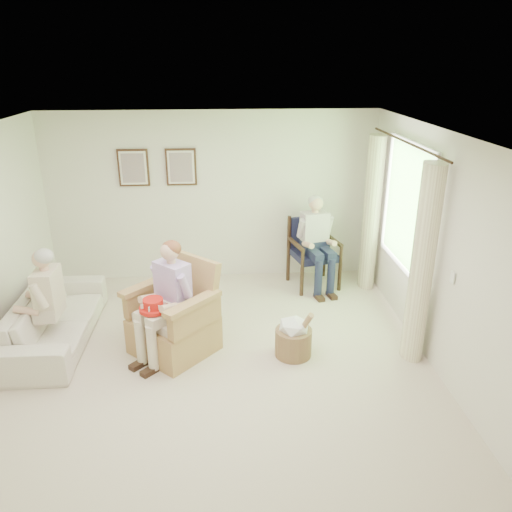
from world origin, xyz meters
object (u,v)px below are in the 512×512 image
person_dark (316,236)px  red_hat (153,306)px  sofa (56,318)px  person_wicker (170,293)px  wicker_armchair (174,323)px  wood_armchair (313,249)px  hatbox (294,336)px  person_sofa (44,297)px

person_dark → red_hat: bearing=-152.0°
sofa → person_wicker: (1.48, -0.47, 0.52)m
wicker_armchair → sofa: wicker_armchair is taller
wood_armchair → sofa: size_ratio=0.50×
person_dark → hatbox: 2.01m
person_dark → wicker_armchair: bearing=-154.1°
person_sofa → red_hat: bearing=75.5°
person_wicker → hatbox: bearing=39.7°
wood_armchair → hatbox: 2.12m
wood_armchair → person_wicker: person_wicker is taller
person_dark → red_hat: (-2.17, -1.89, -0.09)m
wood_armchair → person_sofa: size_ratio=0.82×
hatbox → wicker_armchair: bearing=170.6°
wicker_armchair → wood_armchair: wicker_armchair is taller
sofa → person_sofa: (-0.00, -0.24, 0.42)m
sofa → wood_armchair: bearing=-67.2°
wicker_armchair → sofa: (-1.48, 0.32, -0.05)m
person_sofa → hatbox: 2.94m
person_sofa → sofa: bearing=-179.0°
wicker_armchair → red_hat: wicker_armchair is taller
person_dark → wood_armchair: bearing=77.0°
wicker_armchair → person_sofa: person_sofa is taller
wicker_armchair → red_hat: 0.51m
person_sofa → red_hat: 1.35m
wood_armchair → person_dark: person_dark is taller
person_wicker → red_hat: size_ratio=4.38×
wood_armchair → red_hat: 3.00m
person_sofa → hatbox: (2.89, -0.31, -0.47)m
wicker_armchair → hatbox: 1.44m
wicker_armchair → sofa: bearing=-149.1°
wood_armchair → red_hat: size_ratio=3.26×
sofa → red_hat: (1.30, -0.60, 0.44)m
sofa → person_dark: (3.47, 1.29, 0.53)m
person_wicker → person_dark: size_ratio=0.99×
person_wicker → person_dark: bearing=84.5°
wicker_armchair → wood_armchair: (1.99, 1.78, 0.21)m
wicker_armchair → sofa: 1.51m
wicker_armchair → red_hat: size_ratio=3.52×
hatbox → sofa: bearing=169.2°
sofa → person_dark: bearing=-69.6°
person_dark → sofa: bearing=-172.7°
person_sofa → wood_armchair: bearing=117.1°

